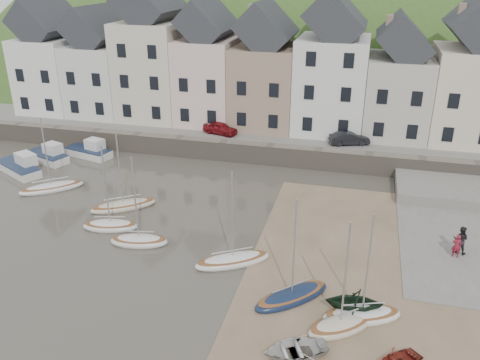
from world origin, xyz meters
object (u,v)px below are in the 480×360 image
(sailboat_0, at_px, (52,187))
(person_red, at_px, (457,246))
(rowboat_white, at_px, (295,349))
(rowboat_green, at_px, (354,302))
(car_right, at_px, (349,138))
(car_left, at_px, (220,128))
(person_dark, at_px, (461,240))

(sailboat_0, bearing_deg, person_red, -4.94)
(rowboat_white, relative_size, rowboat_green, 1.06)
(car_right, bearing_deg, car_left, 70.64)
(person_red, bearing_deg, rowboat_white, 55.48)
(person_dark, bearing_deg, rowboat_green, 69.19)
(rowboat_white, distance_m, person_red, 13.69)
(person_red, distance_m, person_dark, 0.63)
(rowboat_white, height_order, car_right, car_right)
(rowboat_green, height_order, person_red, person_red)
(sailboat_0, distance_m, person_red, 30.32)
(rowboat_white, relative_size, car_right, 0.85)
(sailboat_0, xyz_separation_m, person_dark, (30.48, -2.07, 0.78))
(person_red, height_order, car_left, car_left)
(sailboat_0, height_order, car_left, sailboat_0)
(person_red, distance_m, car_right, 17.05)
(sailboat_0, xyz_separation_m, car_right, (22.80, 12.69, 1.94))
(rowboat_white, distance_m, rowboat_green, 4.49)
(person_red, relative_size, car_left, 0.44)
(car_right, bearing_deg, sailboat_0, 99.73)
(rowboat_white, height_order, person_dark, person_dark)
(rowboat_green, bearing_deg, rowboat_white, -40.28)
(sailboat_0, xyz_separation_m, person_red, (30.20, -2.61, 0.63))
(car_right, bearing_deg, person_red, -173.54)
(rowboat_green, bearing_deg, car_right, 177.76)
(person_red, height_order, car_right, car_right)
(rowboat_green, xyz_separation_m, person_red, (5.88, 7.11, 0.06))
(sailboat_0, bearing_deg, person_dark, -3.88)
(rowboat_green, xyz_separation_m, car_left, (-13.85, 22.41, 1.36))
(sailboat_0, distance_m, car_left, 16.57)
(rowboat_white, xyz_separation_m, rowboat_green, (2.51, 3.70, 0.45))
(rowboat_white, height_order, car_left, car_left)
(person_red, xyz_separation_m, person_dark, (0.27, 0.55, 0.15))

